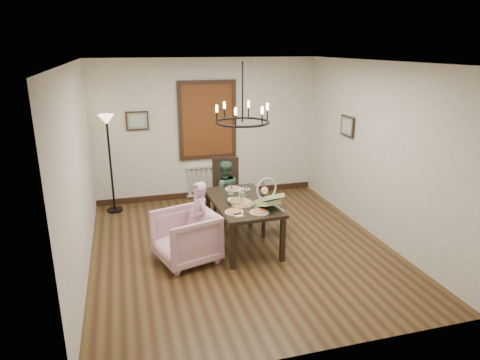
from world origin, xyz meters
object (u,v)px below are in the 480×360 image
dining_table (242,206)px  elderly_woman (199,226)px  seated_man (225,198)px  floor_lamp (111,165)px  chair_far (226,189)px  chair_right (274,208)px  drinking_glass (242,198)px  baby_bouncer (267,198)px  armchair (186,237)px

dining_table → elderly_woman: elderly_woman is taller
seated_man → floor_lamp: size_ratio=0.52×
dining_table → floor_lamp: floor_lamp is taller
chair_far → floor_lamp: (-1.96, 0.89, 0.35)m
chair_right → seated_man: seated_man is taller
chair_right → elderly_woman: size_ratio=0.96×
dining_table → seated_man: size_ratio=1.69×
dining_table → drinking_glass: 0.18m
elderly_woman → drinking_glass: size_ratio=6.19×
seated_man → baby_bouncer: (0.33, -1.32, 0.42)m
chair_far → elderly_woman: 1.50m
dining_table → floor_lamp: bearing=132.0°
elderly_woman → drinking_glass: elderly_woman is taller
floor_lamp → chair_right: bearing=-34.8°
drinking_glass → elderly_woman: bearing=-171.4°
chair_right → drinking_glass: size_ratio=5.94×
seated_man → drinking_glass: 1.04m
baby_bouncer → drinking_glass: size_ratio=3.18×
chair_far → drinking_glass: 1.24m
chair_right → armchair: size_ratio=1.10×
elderly_woman → floor_lamp: bearing=-161.2°
elderly_woman → seated_man: elderly_woman is taller
chair_far → floor_lamp: floor_lamp is taller
chair_far → baby_bouncer: size_ratio=2.25×
dining_table → baby_bouncer: size_ratio=3.27×
chair_right → drinking_glass: bearing=133.6°
seated_man → floor_lamp: 2.24m
chair_right → floor_lamp: bearing=72.2°
dining_table → baby_bouncer: baby_bouncer is taller
seated_man → dining_table: bearing=96.0°
baby_bouncer → drinking_glass: bearing=116.8°
drinking_glass → floor_lamp: floor_lamp is taller
dining_table → elderly_woman: size_ratio=1.68×
armchair → floor_lamp: floor_lamp is taller
drinking_glass → seated_man: bearing=92.3°
chair_far → armchair: chair_far is taller
chair_right → seated_man: 0.95m
armchair → drinking_glass: (0.91, 0.23, 0.43)m
chair_far → armchair: 1.73m
dining_table → seated_man: 0.92m
chair_right → elderly_woman: elderly_woman is taller
chair_far → armchair: (-0.94, -1.44, -0.17)m
drinking_glass → dining_table: bearing=72.0°
floor_lamp → seated_man: bearing=-30.5°
chair_far → seated_man: 0.25m
baby_bouncer → drinking_glass: 0.45m
drinking_glass → chair_right: bearing=26.6°
chair_right → baby_bouncer: baby_bouncer is taller
chair_far → seated_man: size_ratio=1.17×
dining_table → chair_far: 1.13m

